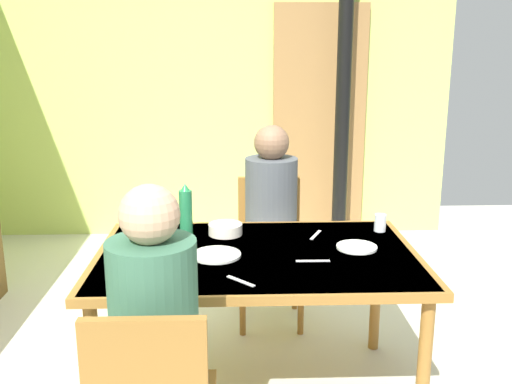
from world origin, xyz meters
The scene contains 18 objects.
wall_back centered at (0.00, 2.61, 1.41)m, with size 4.18×0.10×2.81m, color #B9CF63.
door_wooden centered at (0.95, 2.53, 1.00)m, with size 0.80×0.05×2.00m, color olive.
stove_pipe_column centered at (1.10, 2.26, 1.41)m, with size 0.12×0.12×2.81m, color black.
dining_table centered at (0.32, 0.04, 0.66)m, with size 1.48×0.96×0.73m.
chair_far_diner centered at (0.43, 0.88, 0.50)m, with size 0.40×0.40×0.87m.
person_near_diner centered at (-0.05, -0.65, 0.78)m, with size 0.30×0.37×0.77m.
person_far_diner centered at (0.43, 0.74, 0.78)m, with size 0.30×0.37×0.77m.
water_bottle_green_near centered at (-0.06, -0.34, 0.87)m, with size 0.08×0.08×0.31m.
water_bottle_green_far centered at (-0.02, 0.30, 0.85)m, with size 0.06×0.06×0.27m.
serving_bowl_center centered at (0.17, 0.32, 0.75)m, with size 0.17×0.17×0.06m, color silver.
dinner_plate_near_left centered at (0.79, 0.09, 0.73)m, with size 0.19×0.19×0.01m, color white.
dinner_plate_near_right centered at (0.13, 0.01, 0.73)m, with size 0.22×0.22×0.01m, color white.
dinner_plate_far_center centered at (-0.21, -0.23, 0.73)m, with size 0.19×0.19×0.01m, color white.
drinking_glass_by_near_diner centered at (-0.11, -0.08, 0.78)m, with size 0.06×0.06×0.10m, color silver.
drinking_glass_by_far_diner centered at (0.96, 0.34, 0.77)m, with size 0.06×0.06×0.09m, color silver.
cutlery_knife_near centered at (0.56, -0.08, 0.73)m, with size 0.15×0.02×0.00m, color silver.
cutlery_fork_near centered at (0.62, 0.29, 0.73)m, with size 0.15×0.02×0.00m, color silver.
cutlery_knife_far centered at (0.24, -0.29, 0.73)m, with size 0.15×0.02×0.00m, color silver.
Camera 1 is at (0.23, -2.46, 1.64)m, focal length 40.62 mm.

